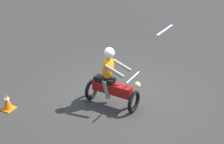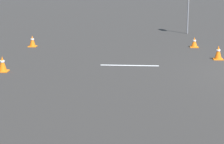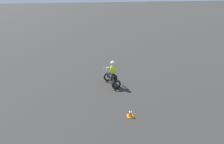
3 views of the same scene
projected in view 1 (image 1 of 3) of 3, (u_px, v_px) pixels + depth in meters
name	position (u px, v px, depth m)	size (l,w,h in m)	color
ground_plane	(117.00, 95.00, 8.97)	(120.00, 120.00, 0.00)	#2D2B28
motorcycle_rider_foreground	(111.00, 81.00, 8.17)	(1.53, 0.71, 1.66)	black
traffic_cone_far_left	(7.00, 102.00, 8.19)	(0.32, 0.32, 0.47)	orange
lane_stripe_s	(165.00, 30.00, 14.09)	(0.10, 1.70, 0.01)	silver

